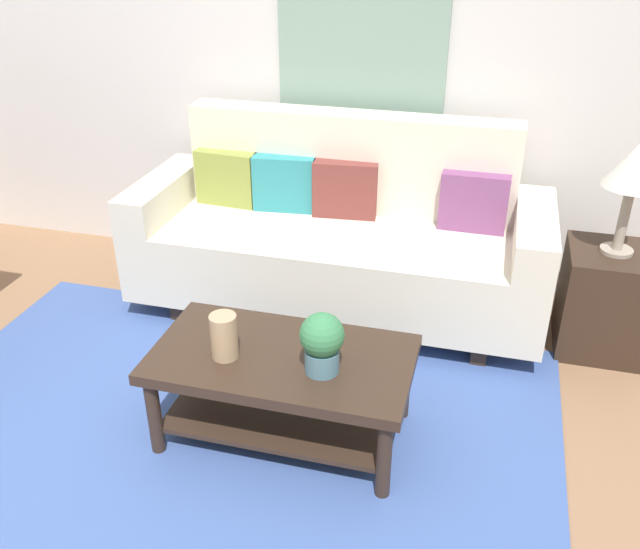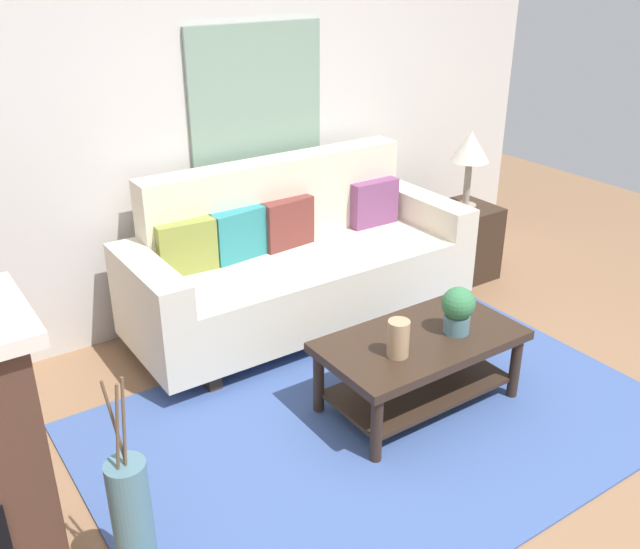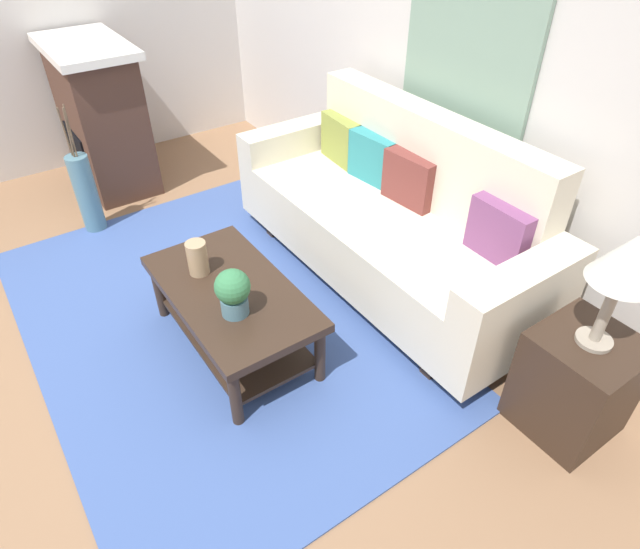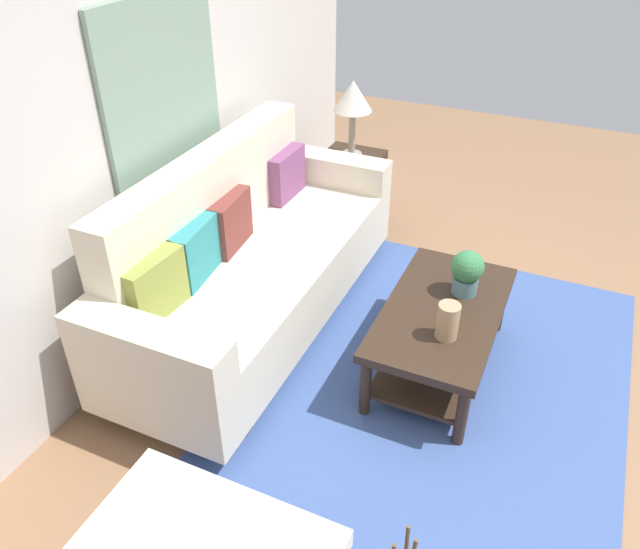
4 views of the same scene
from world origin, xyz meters
name	(u,v)px [view 3 (image 3 of 4)]	position (x,y,z in m)	size (l,w,h in m)	color
ground_plane	(132,354)	(0.00, 0.00, 0.00)	(9.32, 9.32, 0.00)	#8C6647
wall_back	(444,46)	(0.00, 2.23, 1.35)	(5.32, 0.10, 2.70)	silver
wall_left	(52,0)	(-2.71, 0.59, 1.35)	(0.10, 5.18, 2.70)	silver
area_rug	(211,319)	(0.00, 0.50, 0.01)	(2.98, 1.99, 0.01)	#3D5693
couch	(391,220)	(0.25, 1.70, 0.43)	(2.28, 0.84, 1.08)	beige
throw_pillow_olive	(341,140)	(-0.46, 1.82, 0.68)	(0.36, 0.12, 0.32)	olive
throw_pillow_teal	(373,158)	(-0.11, 1.82, 0.68)	(0.36, 0.12, 0.32)	teal
throw_pillow_maroon	(410,179)	(0.25, 1.82, 0.68)	(0.36, 0.12, 0.32)	brown
throw_pillow_plum	(500,232)	(0.96, 1.82, 0.68)	(0.36, 0.12, 0.32)	#7A4270
coffee_table	(232,304)	(0.28, 0.54, 0.31)	(1.10, 0.60, 0.43)	#332319
tabletop_vase	(197,258)	(0.06, 0.46, 0.53)	(0.11, 0.11, 0.20)	tan
potted_plant_tabletop	(233,291)	(0.47, 0.47, 0.57)	(0.18, 0.18, 0.26)	slate
side_table	(575,383)	(1.69, 1.64, 0.28)	(0.44, 0.44, 0.56)	#332319
table_lamp	(627,264)	(1.69, 1.64, 0.99)	(0.28, 0.28, 0.57)	gray
fireplace	(101,116)	(-2.11, 0.62, 0.59)	(1.02, 0.58, 1.16)	#472D23
floor_vase	(87,194)	(-1.44, 0.23, 0.30)	(0.16, 0.16, 0.60)	slate
floor_vase_branch_a	(69,133)	(-1.42, 0.23, 0.78)	(0.01, 0.01, 0.36)	brown
floor_vase_branch_b	(70,131)	(-1.45, 0.25, 0.78)	(0.01, 0.01, 0.36)	brown
floor_vase_branch_c	(65,132)	(-1.45, 0.22, 0.78)	(0.01, 0.01, 0.36)	brown
framed_painting	(469,40)	(0.25, 2.16, 1.45)	(0.96, 0.03, 0.89)	gray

